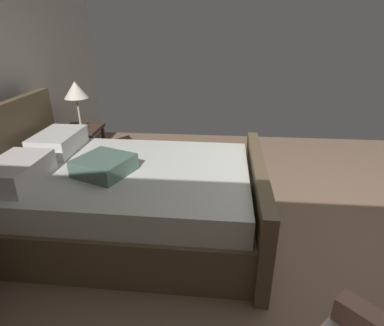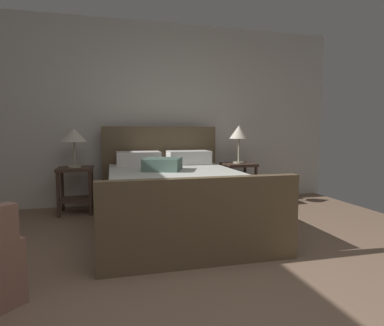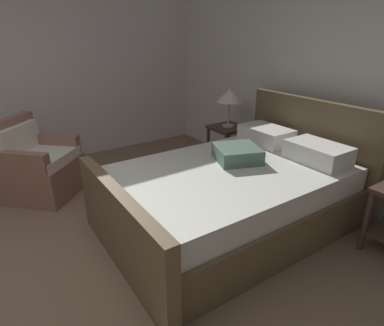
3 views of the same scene
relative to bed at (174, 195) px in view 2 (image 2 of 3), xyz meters
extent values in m
cube|color=silver|center=(-0.02, 1.31, 0.97)|extent=(5.63, 0.12, 2.63)
cube|color=brown|center=(0.00, -0.06, -0.14)|extent=(1.53, 2.13, 0.40)
cube|color=brown|center=(0.01, 1.05, 0.22)|extent=(1.62, 0.12, 1.13)
cube|color=brown|center=(-0.01, -1.17, 0.01)|extent=(1.62, 0.12, 0.71)
cube|color=silver|center=(0.00, -0.06, 0.17)|extent=(1.45, 2.07, 0.22)
cube|color=silver|center=(-0.33, 0.72, 0.37)|extent=(0.56, 0.37, 0.18)
cube|color=silver|center=(0.35, 0.72, 0.37)|extent=(0.56, 0.37, 0.18)
cube|color=#506C60|center=(-0.11, 0.10, 0.35)|extent=(0.52, 0.52, 0.14)
cube|color=#453026|center=(1.13, 0.84, 0.24)|extent=(0.44, 0.44, 0.04)
cube|color=#453026|center=(1.13, 0.84, -0.16)|extent=(0.40, 0.40, 0.02)
cylinder|color=#453026|center=(0.94, 0.65, -0.06)|extent=(0.04, 0.04, 0.56)
cylinder|color=#453026|center=(1.32, 0.65, -0.06)|extent=(0.04, 0.04, 0.56)
cylinder|color=#453026|center=(0.94, 1.03, -0.06)|extent=(0.04, 0.04, 0.56)
cylinder|color=#453026|center=(1.32, 1.03, -0.06)|extent=(0.04, 0.04, 0.56)
cylinder|color=#B7B293|center=(1.13, 0.84, 0.27)|extent=(0.16, 0.16, 0.02)
cylinder|color=#B7B293|center=(1.13, 0.84, 0.45)|extent=(0.02, 0.02, 0.34)
cone|color=beige|center=(1.13, 0.84, 0.71)|extent=(0.28, 0.28, 0.19)
cube|color=#453026|center=(-1.13, 0.86, 0.24)|extent=(0.44, 0.44, 0.04)
cube|color=#453026|center=(-1.13, 0.86, -0.16)|extent=(0.40, 0.40, 0.02)
cylinder|color=#453026|center=(-1.32, 0.67, -0.06)|extent=(0.04, 0.04, 0.56)
cylinder|color=#453026|center=(-0.94, 0.67, -0.06)|extent=(0.04, 0.04, 0.56)
cylinder|color=#453026|center=(-1.32, 1.05, -0.06)|extent=(0.04, 0.04, 0.56)
cylinder|color=#453026|center=(-0.94, 1.05, -0.06)|extent=(0.04, 0.04, 0.56)
cylinder|color=#B7B293|center=(-1.13, 0.86, 0.27)|extent=(0.16, 0.16, 0.02)
cylinder|color=#B7B293|center=(-1.13, 0.86, 0.43)|extent=(0.02, 0.02, 0.31)
cone|color=beige|center=(-1.13, 0.86, 0.67)|extent=(0.33, 0.33, 0.17)
camera|label=1|loc=(-2.42, -0.84, 1.43)|focal=29.89mm
camera|label=2|loc=(-0.72, -3.55, 0.73)|focal=30.30mm
camera|label=3|loc=(2.01, -1.88, 1.43)|focal=29.79mm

